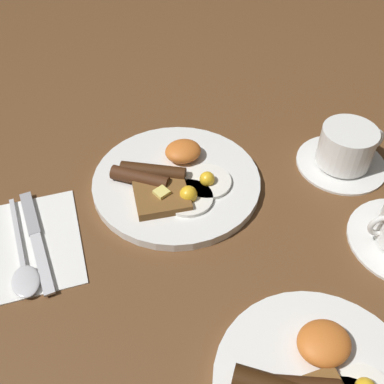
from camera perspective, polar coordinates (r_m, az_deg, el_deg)
ground_plane at (r=0.74m, az=-1.97°, el=0.90°), size 3.00×3.00×0.00m
breakfast_plate_near at (r=0.73m, az=-2.11°, el=1.47°), size 0.27×0.27×0.04m
teacup_near at (r=0.80m, az=18.93°, el=5.07°), size 0.15×0.15×0.07m
napkin at (r=0.70m, az=-20.02°, el=-6.21°), size 0.16×0.20×0.01m
knife at (r=0.70m, az=-19.32°, el=-5.01°), size 0.02×0.20×0.01m
spoon at (r=0.66m, az=-20.57°, el=-9.34°), size 0.04×0.19×0.01m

